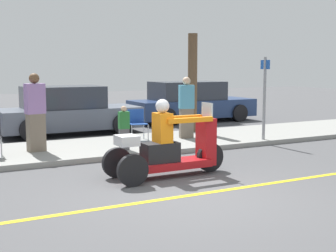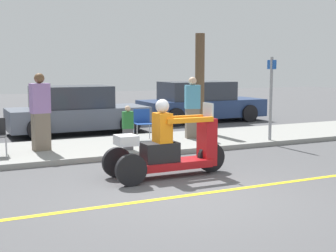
{
  "view_description": "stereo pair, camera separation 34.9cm",
  "coord_description": "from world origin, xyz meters",
  "px_view_note": "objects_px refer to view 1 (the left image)",
  "views": [
    {
      "loc": [
        -3.75,
        -6.35,
        2.09
      ],
      "look_at": [
        0.3,
        1.32,
        0.97
      ],
      "focal_mm": 50.0,
      "sensor_mm": 36.0,
      "label": 1
    },
    {
      "loc": [
        -3.44,
        -6.51,
        2.09
      ],
      "look_at": [
        0.3,
        1.32,
        0.97
      ],
      "focal_mm": 50.0,
      "sensor_mm": 36.0,
      "label": 2
    }
  ],
  "objects_px": {
    "spectator_mid_group": "(124,129)",
    "parked_car_lot_far": "(68,112)",
    "motorcycle_trike": "(169,149)",
    "folding_chair_set_back": "(137,121)",
    "spectator_end_of_line": "(35,114)",
    "street_sign": "(264,95)",
    "spectator_by_tree": "(186,109)",
    "tree_trunk": "(192,83)",
    "parked_car_lot_left": "(191,103)"
  },
  "relations": [
    {
      "from": "spectator_mid_group",
      "to": "parked_car_lot_far",
      "type": "xyz_separation_m",
      "value": [
        -0.21,
        3.98,
        0.07
      ]
    },
    {
      "from": "motorcycle_trike",
      "to": "folding_chair_set_back",
      "type": "distance_m",
      "value": 3.76
    },
    {
      "from": "folding_chair_set_back",
      "to": "parked_car_lot_far",
      "type": "relative_size",
      "value": 0.19
    },
    {
      "from": "motorcycle_trike",
      "to": "spectator_end_of_line",
      "type": "xyz_separation_m",
      "value": [
        -1.78,
        3.21,
        0.47
      ]
    },
    {
      "from": "spectator_end_of_line",
      "to": "street_sign",
      "type": "distance_m",
      "value": 5.89
    },
    {
      "from": "street_sign",
      "to": "folding_chair_set_back",
      "type": "bearing_deg",
      "value": 153.71
    },
    {
      "from": "spectator_by_tree",
      "to": "spectator_end_of_line",
      "type": "distance_m",
      "value": 4.09
    },
    {
      "from": "tree_trunk",
      "to": "street_sign",
      "type": "xyz_separation_m",
      "value": [
        0.9,
        -2.23,
        -0.26
      ]
    },
    {
      "from": "spectator_mid_group",
      "to": "spectator_end_of_line",
      "type": "height_order",
      "value": "spectator_end_of_line"
    },
    {
      "from": "motorcycle_trike",
      "to": "parked_car_lot_far",
      "type": "xyz_separation_m",
      "value": [
        -0.13,
        6.37,
        0.17
      ]
    },
    {
      "from": "parked_car_lot_left",
      "to": "parked_car_lot_far",
      "type": "relative_size",
      "value": 1.12
    },
    {
      "from": "spectator_end_of_line",
      "to": "folding_chair_set_back",
      "type": "height_order",
      "value": "spectator_end_of_line"
    },
    {
      "from": "parked_car_lot_left",
      "to": "parked_car_lot_far",
      "type": "distance_m",
      "value": 5.13
    },
    {
      "from": "spectator_end_of_line",
      "to": "parked_car_lot_far",
      "type": "xyz_separation_m",
      "value": [
        1.65,
        3.16,
        -0.29
      ]
    },
    {
      "from": "spectator_mid_group",
      "to": "folding_chair_set_back",
      "type": "xyz_separation_m",
      "value": [
        0.89,
        1.24,
        0.0
      ]
    },
    {
      "from": "spectator_end_of_line",
      "to": "street_sign",
      "type": "xyz_separation_m",
      "value": [
        5.79,
        -1.08,
        0.33
      ]
    },
    {
      "from": "motorcycle_trike",
      "to": "spectator_mid_group",
      "type": "relative_size",
      "value": 2.3
    },
    {
      "from": "spectator_end_of_line",
      "to": "parked_car_lot_far",
      "type": "bearing_deg",
      "value": 62.5
    },
    {
      "from": "spectator_mid_group",
      "to": "tree_trunk",
      "type": "distance_m",
      "value": 3.74
    },
    {
      "from": "parked_car_lot_far",
      "to": "street_sign",
      "type": "bearing_deg",
      "value": -45.7
    },
    {
      "from": "spectator_end_of_line",
      "to": "parked_car_lot_left",
      "type": "height_order",
      "value": "spectator_end_of_line"
    },
    {
      "from": "spectator_by_tree",
      "to": "parked_car_lot_far",
      "type": "xyz_separation_m",
      "value": [
        -2.44,
        3.03,
        -0.23
      ]
    },
    {
      "from": "spectator_end_of_line",
      "to": "parked_car_lot_far",
      "type": "distance_m",
      "value": 3.58
    },
    {
      "from": "motorcycle_trike",
      "to": "parked_car_lot_left",
      "type": "height_order",
      "value": "parked_car_lot_left"
    },
    {
      "from": "motorcycle_trike",
      "to": "spectator_mid_group",
      "type": "xyz_separation_m",
      "value": [
        0.08,
        2.39,
        0.1
      ]
    },
    {
      "from": "motorcycle_trike",
      "to": "folding_chair_set_back",
      "type": "relative_size",
      "value": 2.93
    },
    {
      "from": "motorcycle_trike",
      "to": "spectator_end_of_line",
      "type": "distance_m",
      "value": 3.7
    },
    {
      "from": "spectator_mid_group",
      "to": "folding_chair_set_back",
      "type": "bearing_deg",
      "value": 54.49
    },
    {
      "from": "tree_trunk",
      "to": "street_sign",
      "type": "bearing_deg",
      "value": -67.96
    },
    {
      "from": "spectator_by_tree",
      "to": "spectator_end_of_line",
      "type": "xyz_separation_m",
      "value": [
        -4.09,
        -0.13,
        0.06
      ]
    },
    {
      "from": "spectator_mid_group",
      "to": "street_sign",
      "type": "bearing_deg",
      "value": -3.78
    },
    {
      "from": "spectator_end_of_line",
      "to": "parked_car_lot_left",
      "type": "relative_size",
      "value": 0.38
    },
    {
      "from": "street_sign",
      "to": "parked_car_lot_far",
      "type": "bearing_deg",
      "value": 134.3
    },
    {
      "from": "folding_chair_set_back",
      "to": "street_sign",
      "type": "distance_m",
      "value": 3.47
    },
    {
      "from": "spectator_mid_group",
      "to": "parked_car_lot_far",
      "type": "distance_m",
      "value": 3.99
    },
    {
      "from": "spectator_mid_group",
      "to": "folding_chair_set_back",
      "type": "height_order",
      "value": "spectator_mid_group"
    },
    {
      "from": "motorcycle_trike",
      "to": "folding_chair_set_back",
      "type": "xyz_separation_m",
      "value": [
        0.96,
        3.63,
        0.1
      ]
    },
    {
      "from": "spectator_mid_group",
      "to": "parked_car_lot_far",
      "type": "relative_size",
      "value": 0.25
    },
    {
      "from": "spectator_by_tree",
      "to": "parked_car_lot_far",
      "type": "bearing_deg",
      "value": 128.81
    },
    {
      "from": "spectator_end_of_line",
      "to": "parked_car_lot_far",
      "type": "height_order",
      "value": "spectator_end_of_line"
    },
    {
      "from": "spectator_by_tree",
      "to": "folding_chair_set_back",
      "type": "distance_m",
      "value": 1.41
    },
    {
      "from": "motorcycle_trike",
      "to": "spectator_mid_group",
      "type": "height_order",
      "value": "motorcycle_trike"
    },
    {
      "from": "spectator_end_of_line",
      "to": "tree_trunk",
      "type": "relative_size",
      "value": 0.62
    },
    {
      "from": "spectator_end_of_line",
      "to": "parked_car_lot_far",
      "type": "relative_size",
      "value": 0.43
    },
    {
      "from": "spectator_by_tree",
      "to": "folding_chair_set_back",
      "type": "xyz_separation_m",
      "value": [
        -1.35,
        0.3,
        -0.3
      ]
    },
    {
      "from": "folding_chair_set_back",
      "to": "tree_trunk",
      "type": "bearing_deg",
      "value": 18.68
    },
    {
      "from": "motorcycle_trike",
      "to": "spectator_end_of_line",
      "type": "bearing_deg",
      "value": 118.99
    },
    {
      "from": "parked_car_lot_far",
      "to": "spectator_mid_group",
      "type": "bearing_deg",
      "value": -87.03
    },
    {
      "from": "spectator_end_of_line",
      "to": "parked_car_lot_left",
      "type": "distance_m",
      "value": 7.9
    },
    {
      "from": "spectator_end_of_line",
      "to": "parked_car_lot_left",
      "type": "xyz_separation_m",
      "value": [
        6.66,
        4.24,
        -0.28
      ]
    }
  ]
}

